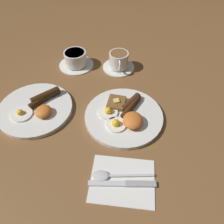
# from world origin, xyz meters

# --- Properties ---
(ground_plane) EXTENTS (3.00, 3.00, 0.00)m
(ground_plane) POSITION_xyz_m (0.00, 0.00, 0.00)
(ground_plane) COLOR brown
(breakfast_plate_near) EXTENTS (0.28, 0.28, 0.05)m
(breakfast_plate_near) POSITION_xyz_m (-0.00, -0.00, 0.01)
(breakfast_plate_near) COLOR white
(breakfast_plate_near) RESTS_ON ground_plane
(breakfast_plate_far) EXTENTS (0.27, 0.27, 0.04)m
(breakfast_plate_far) POSITION_xyz_m (-0.01, 0.32, 0.01)
(breakfast_plate_far) COLOR white
(breakfast_plate_far) RESTS_ON ground_plane
(teacup_near) EXTENTS (0.14, 0.14, 0.08)m
(teacup_near) POSITION_xyz_m (0.29, 0.05, 0.03)
(teacup_near) COLOR white
(teacup_near) RESTS_ON ground_plane
(teacup_far) EXTENTS (0.16, 0.16, 0.07)m
(teacup_far) POSITION_xyz_m (0.29, 0.25, 0.03)
(teacup_far) COLOR white
(teacup_far) RESTS_ON ground_plane
(napkin) EXTENTS (0.15, 0.19, 0.01)m
(napkin) POSITION_xyz_m (-0.24, -0.02, 0.00)
(napkin) COLOR white
(napkin) RESTS_ON ground_plane
(knife) EXTENTS (0.04, 0.19, 0.01)m
(knife) POSITION_xyz_m (-0.25, -0.03, 0.01)
(knife) COLOR silver
(knife) RESTS_ON napkin
(spoon) EXTENTS (0.05, 0.18, 0.01)m
(spoon) POSITION_xyz_m (-0.24, 0.03, 0.01)
(spoon) COLOR silver
(spoon) RESTS_ON napkin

